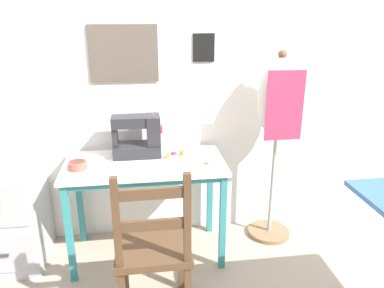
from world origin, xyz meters
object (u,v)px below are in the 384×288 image
(scissors, at_px, (210,165))
(wooden_chair, at_px, (153,249))
(thread_spool_near_machine, at_px, (168,155))
(fabric_bowl, at_px, (77,165))
(thread_spool_mid_table, at_px, (174,153))
(sewing_machine, at_px, (139,137))
(thread_spool_far_edge, at_px, (182,152))
(dress_form, at_px, (278,111))
(filing_cabinet, at_px, (9,213))

(scissors, relative_size, wooden_chair, 0.13)
(thread_spool_near_machine, bearing_deg, fabric_bowl, -169.23)
(thread_spool_mid_table, height_order, wooden_chair, wooden_chair)
(scissors, bearing_deg, sewing_machine, 151.48)
(wooden_chair, bearing_deg, scissors, 50.50)
(fabric_bowl, bearing_deg, thread_spool_mid_table, 14.94)
(scissors, bearing_deg, fabric_bowl, 176.46)
(thread_spool_far_edge, relative_size, wooden_chair, 0.05)
(scissors, height_order, thread_spool_far_edge, thread_spool_far_edge)
(thread_spool_mid_table, bearing_deg, sewing_machine, 174.29)
(dress_form, bearing_deg, sewing_machine, 179.09)
(thread_spool_far_edge, relative_size, filing_cabinet, 0.06)
(thread_spool_mid_table, bearing_deg, dress_form, 0.61)
(wooden_chair, bearing_deg, filing_cabinet, 145.90)
(sewing_machine, relative_size, filing_cabinet, 0.45)
(thread_spool_near_machine, distance_m, thread_spool_far_edge, 0.11)
(thread_spool_mid_table, xyz_separation_m, wooden_chair, (-0.18, -0.69, -0.28))
(filing_cabinet, bearing_deg, thread_spool_mid_table, 3.01)
(thread_spool_mid_table, relative_size, dress_form, 0.03)
(scissors, distance_m, thread_spool_mid_table, 0.30)
(wooden_chair, distance_m, filing_cabinet, 1.14)
(sewing_machine, distance_m, scissors, 0.52)
(scissors, xyz_separation_m, dress_form, (0.52, 0.23, 0.28))
(thread_spool_far_edge, bearing_deg, sewing_machine, 171.87)
(thread_spool_near_machine, bearing_deg, wooden_chair, -101.93)
(wooden_chair, bearing_deg, fabric_bowl, 129.87)
(thread_spool_near_machine, bearing_deg, thread_spool_mid_table, 50.70)
(thread_spool_far_edge, bearing_deg, scissors, -52.13)
(fabric_bowl, distance_m, thread_spool_far_edge, 0.70)
(thread_spool_mid_table, bearing_deg, fabric_bowl, -165.06)
(thread_spool_near_machine, relative_size, wooden_chair, 0.05)
(filing_cabinet, distance_m, dress_form, 1.95)
(sewing_machine, distance_m, wooden_chair, 0.82)
(thread_spool_near_machine, relative_size, dress_form, 0.03)
(scissors, xyz_separation_m, filing_cabinet, (-1.33, 0.16, -0.34))
(thread_spool_near_machine, distance_m, thread_spool_mid_table, 0.07)
(filing_cabinet, height_order, dress_form, dress_form)
(dress_form, bearing_deg, fabric_bowl, -172.69)
(fabric_bowl, relative_size, thread_spool_far_edge, 2.66)
(thread_spool_far_edge, bearing_deg, thread_spool_mid_table, 162.38)
(dress_form, bearing_deg, filing_cabinet, -177.94)
(thread_spool_near_machine, xyz_separation_m, filing_cabinet, (-1.07, -0.00, -0.35))
(fabric_bowl, distance_m, wooden_chair, 0.75)
(dress_form, bearing_deg, thread_spool_near_machine, -175.28)
(scissors, bearing_deg, thread_spool_mid_table, 134.24)
(thread_spool_mid_table, height_order, filing_cabinet, filing_cabinet)
(sewing_machine, bearing_deg, thread_spool_near_machine, -23.31)
(scissors, xyz_separation_m, thread_spool_far_edge, (-0.16, 0.20, 0.02))
(thread_spool_mid_table, relative_size, wooden_chair, 0.05)
(thread_spool_mid_table, distance_m, wooden_chair, 0.77)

